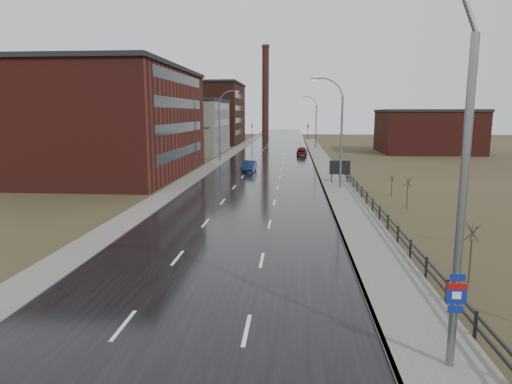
% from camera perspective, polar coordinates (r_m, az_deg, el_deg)
% --- Properties ---
extents(road, '(14.00, 300.00, 0.06)m').
position_cam_1_polar(road, '(71.91, 1.54, 3.63)').
color(road, black).
rests_on(road, ground).
extents(sidewalk_right, '(3.20, 180.00, 0.18)m').
position_cam_1_polar(sidewalk_right, '(47.26, 10.32, 0.27)').
color(sidewalk_right, '#595651').
rests_on(sidewalk_right, ground).
extents(curb_right, '(0.16, 180.00, 0.18)m').
position_cam_1_polar(curb_right, '(47.13, 8.48, 0.30)').
color(curb_right, slate).
rests_on(curb_right, ground).
extents(sidewalk_left, '(2.40, 260.00, 0.12)m').
position_cam_1_polar(sidewalk_left, '(72.82, -4.93, 3.70)').
color(sidewalk_left, '#595651').
rests_on(sidewalk_left, ground).
extents(warehouse_near, '(22.44, 28.56, 13.50)m').
position_cam_1_polar(warehouse_near, '(61.64, -19.36, 8.32)').
color(warehouse_near, '#471914').
rests_on(warehouse_near, ground).
extents(warehouse_mid, '(16.32, 20.40, 10.50)m').
position_cam_1_polar(warehouse_mid, '(92.06, -9.18, 8.14)').
color(warehouse_mid, slate).
rests_on(warehouse_mid, ground).
extents(warehouse_far, '(26.52, 24.48, 15.50)m').
position_cam_1_polar(warehouse_far, '(122.37, -8.14, 9.74)').
color(warehouse_far, '#331611').
rests_on(warehouse_far, ground).
extents(building_right, '(18.36, 16.32, 8.50)m').
position_cam_1_polar(building_right, '(97.11, 20.61, 7.14)').
color(building_right, '#471914').
rests_on(building_right, ground).
extents(smokestack, '(2.70, 2.70, 30.70)m').
position_cam_1_polar(smokestack, '(161.87, 1.19, 12.59)').
color(smokestack, '#331611').
rests_on(smokestack, ground).
extents(streetlight_main, '(3.91, 0.29, 12.11)m').
position_cam_1_polar(streetlight_main, '(14.25, 23.36, 1.86)').
color(streetlight_main, slate).
rests_on(streetlight_main, ground).
extents(streetlight_right_mid, '(3.36, 0.28, 11.35)m').
position_cam_1_polar(streetlight_right_mid, '(47.65, 10.29, 7.31)').
color(streetlight_right_mid, slate).
rests_on(streetlight_right_mid, ground).
extents(streetlight_left, '(3.36, 0.28, 11.35)m').
position_cam_1_polar(streetlight_left, '(74.32, -4.35, 8.30)').
color(streetlight_left, slate).
rests_on(streetlight_left, ground).
extents(streetlight_right_far, '(3.36, 0.28, 11.35)m').
position_cam_1_polar(streetlight_right_far, '(101.51, 7.35, 8.66)').
color(streetlight_right_far, slate).
rests_on(streetlight_right_far, ground).
extents(guardrail, '(0.10, 53.05, 1.10)m').
position_cam_1_polar(guardrail, '(31.20, 16.42, -3.75)').
color(guardrail, black).
rests_on(guardrail, ground).
extents(shrub_c, '(0.67, 0.71, 2.85)m').
position_cam_1_polar(shrub_c, '(23.42, 25.28, -6.79)').
color(shrub_c, '#382D23').
rests_on(shrub_c, ground).
extents(shrub_d, '(0.49, 0.52, 2.06)m').
position_cam_1_polar(shrub_d, '(30.30, 24.16, -3.88)').
color(shrub_d, '#382D23').
rests_on(shrub_d, ground).
extents(shrub_e, '(0.63, 0.66, 2.67)m').
position_cam_1_polar(shrub_e, '(39.24, 18.41, -0.06)').
color(shrub_e, '#382D23').
rests_on(shrub_e, ground).
extents(shrub_f, '(0.48, 0.51, 2.01)m').
position_cam_1_polar(shrub_f, '(45.04, 16.61, 0.81)').
color(shrub_f, '#382D23').
rests_on(shrub_f, ground).
extents(billboard, '(2.30, 0.17, 2.61)m').
position_cam_1_polar(billboard, '(51.70, 10.43, 2.95)').
color(billboard, black).
rests_on(billboard, ground).
extents(traffic_light_left, '(0.58, 2.73, 5.30)m').
position_cam_1_polar(traffic_light_left, '(131.96, -0.51, 8.47)').
color(traffic_light_left, black).
rests_on(traffic_light_left, ground).
extents(traffic_light_right, '(0.58, 2.73, 5.30)m').
position_cam_1_polar(traffic_light_right, '(131.49, 6.53, 8.40)').
color(traffic_light_right, black).
rests_on(traffic_light_right, ground).
extents(car_near, '(1.77, 4.46, 1.45)m').
position_cam_1_polar(car_near, '(61.38, -0.85, 3.21)').
color(car_near, '#0C1A3F').
rests_on(car_near, ground).
extents(car_far, '(2.12, 4.73, 1.58)m').
position_cam_1_polar(car_far, '(85.94, 5.75, 5.12)').
color(car_far, '#440B13').
rests_on(car_far, ground).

